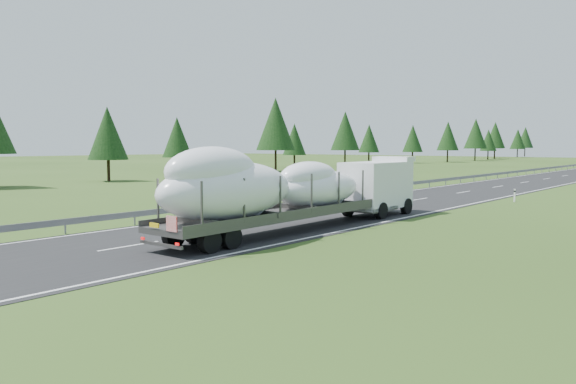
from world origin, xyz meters
The scene contains 4 objects.
ground centered at (0.00, 0.00, 0.00)m, with size 400.00×400.00×0.00m, color #2C4517.
guardrail centered at (-5.30, 99.94, 0.60)m, with size 0.10×400.00×0.76m.
tree_line_left centered at (-43.00, 91.03, 6.96)m, with size 14.90×245.81×12.21m.
boat_truck centered at (2.60, 7.86, 2.22)m, with size 3.17×19.42×4.29m.
Camera 1 is at (20.44, -13.93, 4.34)m, focal length 35.00 mm.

